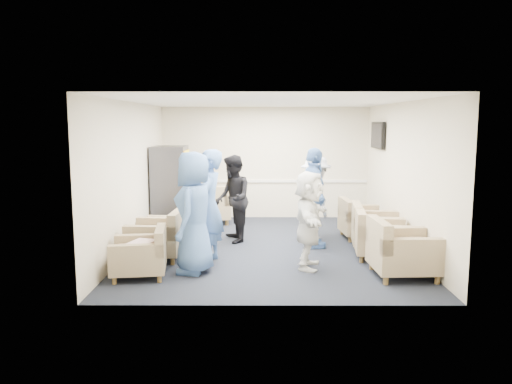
{
  "coord_description": "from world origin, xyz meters",
  "views": [
    {
      "loc": [
        -0.18,
        -9.14,
        2.34
      ],
      "look_at": [
        -0.21,
        0.2,
        1.02
      ],
      "focal_mm": 35.0,
      "sensor_mm": 36.0,
      "label": 1
    }
  ],
  "objects_px": {
    "armchair_right_midfar": "(373,230)",
    "armchair_corner": "(208,207)",
    "armchair_right_near": "(399,253)",
    "vending_machine": "(171,188)",
    "armchair_left_far": "(165,232)",
    "armchair_right_far": "(360,222)",
    "armchair_right_midnear": "(378,238)",
    "armchair_left_mid": "(160,238)",
    "armchair_left_near": "(142,256)",
    "person_back_left": "(233,199)",
    "person_mid_left": "(209,206)",
    "person_front_right": "(309,220)",
    "person_front_left": "(194,213)",
    "person_mid_right": "(314,198)",
    "person_back_right": "(316,197)"
  },
  "relations": [
    {
      "from": "armchair_left_mid",
      "to": "armchair_corner",
      "type": "bearing_deg",
      "value": 173.48
    },
    {
      "from": "armchair_left_mid",
      "to": "armchair_corner",
      "type": "xyz_separation_m",
      "value": [
        0.54,
        3.04,
        0.02
      ]
    },
    {
      "from": "armchair_right_midnear",
      "to": "vending_machine",
      "type": "distance_m",
      "value": 4.68
    },
    {
      "from": "person_front_left",
      "to": "person_front_right",
      "type": "bearing_deg",
      "value": 106.92
    },
    {
      "from": "armchair_right_midfar",
      "to": "person_mid_left",
      "type": "bearing_deg",
      "value": 114.25
    },
    {
      "from": "armchair_left_mid",
      "to": "armchair_right_midnear",
      "type": "xyz_separation_m",
      "value": [
        3.76,
        0.08,
        -0.0
      ]
    },
    {
      "from": "armchair_right_midnear",
      "to": "person_front_right",
      "type": "xyz_separation_m",
      "value": [
        -1.26,
        -0.61,
        0.43
      ]
    },
    {
      "from": "armchair_left_near",
      "to": "person_mid_right",
      "type": "distance_m",
      "value": 3.38
    },
    {
      "from": "armchair_right_near",
      "to": "person_back_right",
      "type": "distance_m",
      "value": 2.75
    },
    {
      "from": "armchair_left_far",
      "to": "armchair_right_far",
      "type": "distance_m",
      "value": 3.9
    },
    {
      "from": "armchair_right_midfar",
      "to": "armchair_corner",
      "type": "xyz_separation_m",
      "value": [
        -3.29,
        2.35,
        0.02
      ]
    },
    {
      "from": "armchair_left_far",
      "to": "armchair_right_midnear",
      "type": "height_order",
      "value": "armchair_right_midnear"
    },
    {
      "from": "vending_machine",
      "to": "person_back_left",
      "type": "xyz_separation_m",
      "value": [
        1.42,
        -1.23,
        -0.06
      ]
    },
    {
      "from": "person_back_left",
      "to": "armchair_right_midfar",
      "type": "bearing_deg",
      "value": 66.46
    },
    {
      "from": "armchair_right_midfar",
      "to": "person_mid_left",
      "type": "xyz_separation_m",
      "value": [
        -2.95,
        -0.9,
        0.59
      ]
    },
    {
      "from": "vending_machine",
      "to": "person_back_right",
      "type": "relative_size",
      "value": 1.08
    },
    {
      "from": "armchair_left_mid",
      "to": "armchair_left_near",
      "type": "bearing_deg",
      "value": -0.49
    },
    {
      "from": "person_mid_right",
      "to": "vending_machine",
      "type": "bearing_deg",
      "value": 48.99
    },
    {
      "from": "armchair_right_midnear",
      "to": "person_front_left",
      "type": "bearing_deg",
      "value": 112.18
    },
    {
      "from": "armchair_right_midfar",
      "to": "armchair_left_mid",
      "type": "bearing_deg",
      "value": 107.59
    },
    {
      "from": "person_back_left",
      "to": "person_mid_right",
      "type": "relative_size",
      "value": 0.91
    },
    {
      "from": "armchair_right_far",
      "to": "person_back_right",
      "type": "distance_m",
      "value": 1.04
    },
    {
      "from": "armchair_left_far",
      "to": "vending_machine",
      "type": "bearing_deg",
      "value": -167.91
    },
    {
      "from": "armchair_left_far",
      "to": "person_back_right",
      "type": "bearing_deg",
      "value": 111.34
    },
    {
      "from": "armchair_right_midnear",
      "to": "armchair_right_far",
      "type": "bearing_deg",
      "value": 6.8
    },
    {
      "from": "armchair_right_near",
      "to": "armchair_corner",
      "type": "height_order",
      "value": "armchair_corner"
    },
    {
      "from": "person_front_left",
      "to": "person_mid_right",
      "type": "distance_m",
      "value": 2.56
    },
    {
      "from": "armchair_left_near",
      "to": "person_back_left",
      "type": "xyz_separation_m",
      "value": [
        1.26,
        2.24,
        0.54
      ]
    },
    {
      "from": "person_back_right",
      "to": "vending_machine",
      "type": "bearing_deg",
      "value": 62.61
    },
    {
      "from": "armchair_right_midnear",
      "to": "person_back_right",
      "type": "xyz_separation_m",
      "value": [
        -0.91,
        1.45,
        0.49
      ]
    },
    {
      "from": "armchair_right_midfar",
      "to": "armchair_corner",
      "type": "bearing_deg",
      "value": 61.74
    },
    {
      "from": "armchair_left_near",
      "to": "person_mid_right",
      "type": "xyz_separation_m",
      "value": [
        2.79,
        1.81,
        0.62
      ]
    },
    {
      "from": "armchair_right_midnear",
      "to": "person_front_right",
      "type": "distance_m",
      "value": 1.46
    },
    {
      "from": "armchair_left_far",
      "to": "armchair_right_midfar",
      "type": "height_order",
      "value": "armchair_right_midfar"
    },
    {
      "from": "armchair_right_far",
      "to": "person_back_right",
      "type": "bearing_deg",
      "value": 87.86
    },
    {
      "from": "person_back_right",
      "to": "person_front_left",
      "type": "bearing_deg",
      "value": 126.57
    },
    {
      "from": "person_back_right",
      "to": "person_mid_right",
      "type": "distance_m",
      "value": 0.74
    },
    {
      "from": "armchair_right_midnear",
      "to": "armchair_corner",
      "type": "distance_m",
      "value": 4.38
    },
    {
      "from": "armchair_left_far",
      "to": "person_back_left",
      "type": "xyz_separation_m",
      "value": [
        1.25,
        0.48,
        0.56
      ]
    },
    {
      "from": "armchair_corner",
      "to": "person_front_left",
      "type": "distance_m",
      "value": 3.86
    },
    {
      "from": "armchair_right_midfar",
      "to": "vending_machine",
      "type": "height_order",
      "value": "vending_machine"
    },
    {
      "from": "armchair_right_midfar",
      "to": "person_front_left",
      "type": "xyz_separation_m",
      "value": [
        -3.13,
        -1.47,
        0.59
      ]
    },
    {
      "from": "armchair_left_near",
      "to": "armchair_right_midfar",
      "type": "xyz_separation_m",
      "value": [
        3.89,
        1.7,
        0.04
      ]
    },
    {
      "from": "armchair_left_far",
      "to": "armchair_right_near",
      "type": "bearing_deg",
      "value": 72.28
    },
    {
      "from": "vending_machine",
      "to": "person_mid_right",
      "type": "bearing_deg",
      "value": -29.43
    },
    {
      "from": "person_mid_left",
      "to": "person_front_left",
      "type": "bearing_deg",
      "value": -10.67
    },
    {
      "from": "armchair_left_far",
      "to": "armchair_left_near",
      "type": "bearing_deg",
      "value": 6.07
    },
    {
      "from": "armchair_right_near",
      "to": "vending_machine",
      "type": "bearing_deg",
      "value": 47.13
    },
    {
      "from": "armchair_left_mid",
      "to": "armchair_right_near",
      "type": "distance_m",
      "value": 3.96
    },
    {
      "from": "armchair_right_midnear",
      "to": "person_front_right",
      "type": "relative_size",
      "value": 0.62
    }
  ]
}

